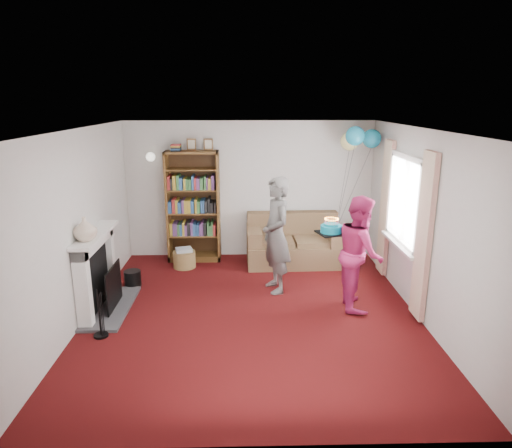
{
  "coord_description": "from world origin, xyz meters",
  "views": [
    {
      "loc": [
        -0.1,
        -5.75,
        2.86
      ],
      "look_at": [
        0.07,
        0.6,
        1.12
      ],
      "focal_mm": 32.0,
      "sensor_mm": 36.0,
      "label": 1
    }
  ],
  "objects_px": {
    "person_magenta": "(360,252)",
    "person_striped": "(276,235)",
    "bookcase": "(194,207)",
    "sofa": "(293,244)",
    "birthday_cake": "(331,229)"
  },
  "relations": [
    {
      "from": "bookcase",
      "to": "person_striped",
      "type": "distance_m",
      "value": 2.05
    },
    {
      "from": "bookcase",
      "to": "person_magenta",
      "type": "relative_size",
      "value": 1.37
    },
    {
      "from": "birthday_cake",
      "to": "bookcase",
      "type": "bearing_deg",
      "value": 138.58
    },
    {
      "from": "sofa",
      "to": "person_striped",
      "type": "bearing_deg",
      "value": -109.12
    },
    {
      "from": "bookcase",
      "to": "person_striped",
      "type": "height_order",
      "value": "bookcase"
    },
    {
      "from": "person_striped",
      "to": "sofa",
      "type": "bearing_deg",
      "value": 146.58
    },
    {
      "from": "sofa",
      "to": "person_magenta",
      "type": "relative_size",
      "value": 1.03
    },
    {
      "from": "person_magenta",
      "to": "person_striped",
      "type": "bearing_deg",
      "value": 66.15
    },
    {
      "from": "person_magenta",
      "to": "birthday_cake",
      "type": "distance_m",
      "value": 0.51
    },
    {
      "from": "sofa",
      "to": "bookcase",
      "type": "bearing_deg",
      "value": 171.07
    },
    {
      "from": "sofa",
      "to": "person_magenta",
      "type": "distance_m",
      "value": 2.04
    },
    {
      "from": "birthday_cake",
      "to": "sofa",
      "type": "bearing_deg",
      "value": 101.91
    },
    {
      "from": "bookcase",
      "to": "person_striped",
      "type": "xyz_separation_m",
      "value": [
        1.39,
        -1.49,
        -0.09
      ]
    },
    {
      "from": "person_striped",
      "to": "birthday_cake",
      "type": "relative_size",
      "value": 4.9
    },
    {
      "from": "sofa",
      "to": "person_striped",
      "type": "distance_m",
      "value": 1.43
    }
  ]
}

